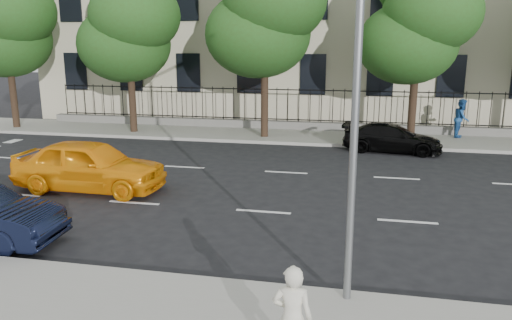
{
  "coord_description": "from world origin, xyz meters",
  "views": [
    {
      "loc": [
        2.55,
        -10.87,
        4.79
      ],
      "look_at": [
        -0.32,
        3.0,
        1.4
      ],
      "focal_mm": 35.0,
      "sensor_mm": 36.0,
      "label": 1
    }
  ],
  "objects_px": {
    "woman_near": "(292,318)",
    "yellow_taxi": "(90,165)",
    "black_sedan": "(392,138)",
    "street_light": "(360,20)"
  },
  "relations": [
    {
      "from": "street_light",
      "to": "black_sedan",
      "type": "distance_m",
      "value": 14.1
    },
    {
      "from": "street_light",
      "to": "woman_near",
      "type": "distance_m",
      "value": 5.08
    },
    {
      "from": "street_light",
      "to": "black_sedan",
      "type": "xyz_separation_m",
      "value": [
        1.55,
        13.27,
        -4.53
      ]
    },
    {
      "from": "woman_near",
      "to": "yellow_taxi",
      "type": "bearing_deg",
      "value": -46.9
    },
    {
      "from": "woman_near",
      "to": "street_light",
      "type": "bearing_deg",
      "value": -105.76
    },
    {
      "from": "black_sedan",
      "to": "woman_near",
      "type": "distance_m",
      "value": 16.2
    },
    {
      "from": "street_light",
      "to": "woman_near",
      "type": "xyz_separation_m",
      "value": [
        -0.73,
        -2.77,
        -4.19
      ]
    },
    {
      "from": "woman_near",
      "to": "black_sedan",
      "type": "bearing_deg",
      "value": -99.06
    },
    {
      "from": "black_sedan",
      "to": "street_light",
      "type": "bearing_deg",
      "value": -179.34
    },
    {
      "from": "yellow_taxi",
      "to": "woman_near",
      "type": "xyz_separation_m",
      "value": [
        7.72,
        -7.98,
        0.11
      ]
    }
  ]
}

